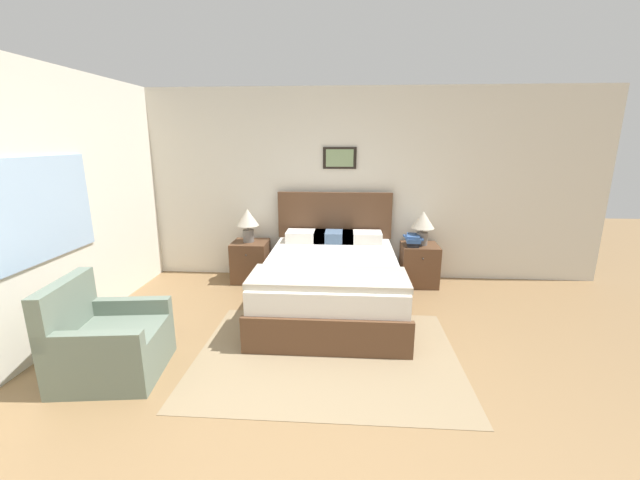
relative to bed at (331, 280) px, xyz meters
The scene contains 15 objects.
ground_plane 2.20m from the bed, 91.85° to the right, with size 16.00×16.00×0.00m, color olive.
wall_back 1.50m from the bed, 93.50° to the left, with size 7.40×0.09×2.60m.
wall_left 2.83m from the bed, 168.01° to the right, with size 0.08×5.68×2.60m.
area_rug_main 1.13m from the bed, 89.57° to the right, with size 2.36×1.79×0.01m.
bed is the anchor object (origin of this frame).
armchair 2.34m from the bed, 140.35° to the right, with size 0.86×0.84×0.83m.
nightstand_near_window 1.43m from the bed, 144.27° to the left, with size 0.48×0.49×0.56m.
nightstand_by_door 1.43m from the bed, 35.73° to the left, with size 0.48×0.49×0.56m.
table_lamp_near_window 1.54m from the bed, 144.52° to the left, with size 0.30×0.30×0.45m.
table_lamp_by_door 1.54m from the bed, 35.47° to the left, with size 0.30×0.30×0.45m.
book_thick_bottom 1.33m from the bed, 36.84° to the left, with size 0.17×0.25×0.03m.
book_hardcover_middle 1.34m from the bed, 36.84° to the left, with size 0.18×0.23×0.03m.
book_novel_upper 1.34m from the bed, 36.84° to the left, with size 0.20×0.27×0.04m.
book_slim_near_top 1.35m from the bed, 36.84° to the left, with size 0.23×0.29×0.02m.
book_paperback_top 1.36m from the bed, 36.84° to the left, with size 0.21×0.28×0.03m.
Camera 1 is at (0.24, -2.13, 1.92)m, focal length 22.00 mm.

